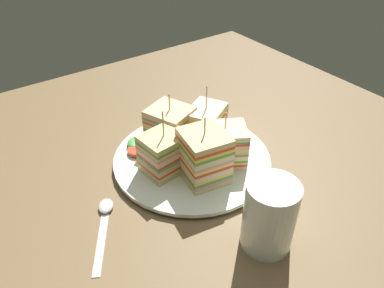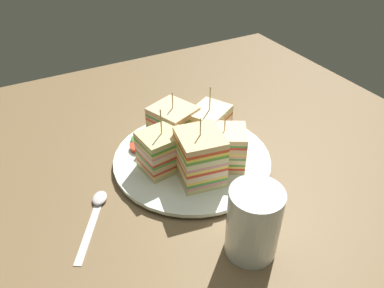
% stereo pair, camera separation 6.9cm
% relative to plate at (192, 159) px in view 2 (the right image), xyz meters
% --- Properties ---
extents(ground_plane, '(1.05, 0.99, 0.02)m').
position_rel_plate_xyz_m(ground_plane, '(0.00, 0.00, -0.02)').
color(ground_plane, brown).
extents(plate, '(0.29, 0.29, 0.01)m').
position_rel_plate_xyz_m(plate, '(0.00, 0.00, 0.00)').
color(plate, silver).
rests_on(plate, ground_plane).
extents(sandwich_wedge_0, '(0.09, 0.10, 0.11)m').
position_rel_plate_xyz_m(sandwich_wedge_0, '(0.01, -0.06, 0.04)').
color(sandwich_wedge_0, beige).
rests_on(sandwich_wedge_0, plate).
extents(sandwich_wedge_1, '(0.08, 0.07, 0.12)m').
position_rel_plate_xyz_m(sandwich_wedge_1, '(0.06, 0.00, 0.04)').
color(sandwich_wedge_1, '#CFBD7E').
rests_on(sandwich_wedge_1, plate).
extents(sandwich_wedge_2, '(0.08, 0.09, 0.12)m').
position_rel_plate_xyz_m(sandwich_wedge_2, '(0.02, 0.06, 0.05)').
color(sandwich_wedge_2, '#D5C380').
rests_on(sandwich_wedge_2, plate).
extents(sandwich_wedge_3, '(0.10, 0.09, 0.11)m').
position_rel_plate_xyz_m(sandwich_wedge_3, '(-0.04, 0.04, 0.04)').
color(sandwich_wedge_3, '#DEBA82').
rests_on(sandwich_wedge_3, plate).
extents(sandwich_wedge_4, '(0.10, 0.09, 0.12)m').
position_rel_plate_xyz_m(sandwich_wedge_4, '(-0.05, -0.03, 0.04)').
color(sandwich_wedge_4, beige).
rests_on(sandwich_wedge_4, plate).
extents(chip_pile, '(0.07, 0.07, 0.03)m').
position_rel_plate_xyz_m(chip_pile, '(-0.00, 0.00, 0.02)').
color(chip_pile, '#F2CC74').
rests_on(chip_pile, plate).
extents(salad_garnish, '(0.05, 0.07, 0.02)m').
position_rel_plate_xyz_m(salad_garnish, '(0.07, -0.09, 0.01)').
color(salad_garnish, '#458B35').
rests_on(salad_garnish, plate).
extents(spoon, '(0.09, 0.14, 0.01)m').
position_rel_plate_xyz_m(spoon, '(0.20, 0.03, -0.00)').
color(spoon, silver).
rests_on(spoon, ground_plane).
extents(drinking_glass, '(0.08, 0.08, 0.11)m').
position_rel_plate_xyz_m(drinking_glass, '(0.02, 0.22, 0.04)').
color(drinking_glass, silver).
rests_on(drinking_glass, ground_plane).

